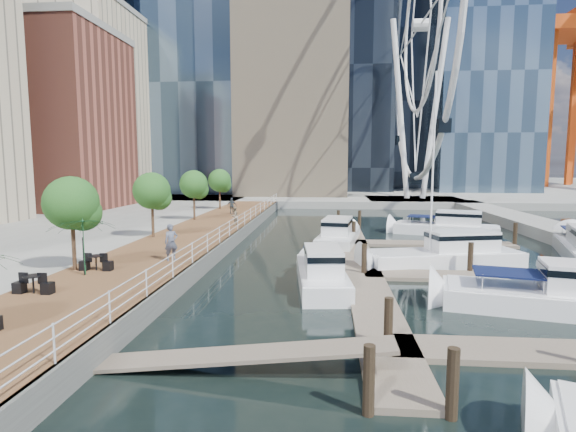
{
  "coord_description": "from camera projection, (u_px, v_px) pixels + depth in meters",
  "views": [
    {
      "loc": [
        0.94,
        -16.6,
        6.19
      ],
      "look_at": [
        -1.46,
        10.64,
        3.0
      ],
      "focal_mm": 28.0,
      "sensor_mm": 36.0,
      "label": 1
    }
  ],
  "objects": [
    {
      "name": "ground",
      "position": [
        302.0,
        326.0,
        17.23
      ],
      "size": [
        520.0,
        520.0,
        0.0
      ],
      "primitive_type": "plane",
      "color": "black",
      "rests_on": "ground"
    },
    {
      "name": "boardwalk",
      "position": [
        191.0,
        242.0,
        32.79
      ],
      "size": [
        6.0,
        60.0,
        1.0
      ],
      "primitive_type": "cube",
      "color": "brown",
      "rests_on": "ground"
    },
    {
      "name": "seawall",
      "position": [
        231.0,
        243.0,
        32.53
      ],
      "size": [
        0.25,
        60.0,
        1.0
      ],
      "primitive_type": "cube",
      "color": "#595954",
      "rests_on": "ground"
    },
    {
      "name": "land_far",
      "position": [
        324.0,
        185.0,
        118.09
      ],
      "size": [
        200.0,
        114.0,
        1.0
      ],
      "primitive_type": "cube",
      "color": "gray",
      "rests_on": "ground"
    },
    {
      "name": "breakwater",
      "position": [
        570.0,
        237.0,
        35.21
      ],
      "size": [
        4.0,
        60.0,
        1.0
      ],
      "primitive_type": "cube",
      "color": "gray",
      "rests_on": "ground"
    },
    {
      "name": "pier",
      "position": [
        414.0,
        202.0,
        67.4
      ],
      "size": [
        14.0,
        12.0,
        1.0
      ],
      "primitive_type": "cube",
      "color": "gray",
      "rests_on": "ground"
    },
    {
      "name": "railing",
      "position": [
        229.0,
        229.0,
        32.42
      ],
      "size": [
        0.1,
        60.0,
        1.05
      ],
      "primitive_type": null,
      "color": "white",
      "rests_on": "boardwalk"
    },
    {
      "name": "floating_docks",
      "position": [
        447.0,
        261.0,
        26.35
      ],
      "size": [
        16.0,
        34.0,
        2.6
      ],
      "color": "#6D6051",
      "rests_on": "ground"
    },
    {
      "name": "ferris_wheel",
      "position": [
        420.0,
        26.0,
        64.46
      ],
      "size": [
        5.8,
        45.6,
        47.8
      ],
      "color": "white",
      "rests_on": "ground"
    },
    {
      "name": "street_trees",
      "position": [
        152.0,
        191.0,
        31.58
      ],
      "size": [
        2.6,
        42.6,
        4.6
      ],
      "color": "#3F2B1C",
      "rests_on": "ground"
    },
    {
      "name": "cafe_tables",
      "position": [
        8.0,
        300.0,
        16.0
      ],
      "size": [
        2.5,
        13.7,
        0.74
      ],
      "color": "black",
      "rests_on": "ground"
    },
    {
      "name": "yacht_foreground",
      "position": [
        563.0,
        313.0,
        18.73
      ],
      "size": [
        10.82,
        5.12,
        2.15
      ],
      "primitive_type": null,
      "rotation": [
        0.0,
        0.0,
        1.34
      ],
      "color": "white",
      "rests_on": "ground"
    },
    {
      "name": "pedestrian_near",
      "position": [
        171.0,
        242.0,
        24.13
      ],
      "size": [
        0.86,
        0.79,
        1.98
      ],
      "primitive_type": "imported",
      "rotation": [
        0.0,
        0.0,
        0.57
      ],
      "color": "#4A5063",
      "rests_on": "boardwalk"
    },
    {
      "name": "pedestrian_mid",
      "position": [
        234.0,
        216.0,
        37.89
      ],
      "size": [
        0.88,
        0.95,
        1.57
      ],
      "primitive_type": "imported",
      "rotation": [
        0.0,
        0.0,
        -2.06
      ],
      "color": "#83725A",
      "rests_on": "boardwalk"
    },
    {
      "name": "pedestrian_far",
      "position": [
        232.0,
        206.0,
        46.64
      ],
      "size": [
        1.0,
        0.43,
        1.7
      ],
      "primitive_type": "imported",
      "rotation": [
        0.0,
        0.0,
        3.16
      ],
      "color": "#353D42",
      "rests_on": "boardwalk"
    },
    {
      "name": "moored_yachts",
      "position": [
        455.0,
        265.0,
        27.69
      ],
      "size": [
        22.45,
        36.85,
        11.5
      ],
      "color": "white",
      "rests_on": "ground"
    },
    {
      "name": "cafe_seating",
      "position": [
        8.0,
        278.0,
        15.59
      ],
      "size": [
        3.92,
        17.56,
        2.72
      ],
      "color": "#0F3812",
      "rests_on": "ground"
    }
  ]
}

